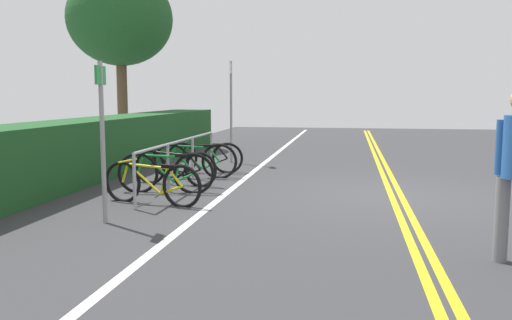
{
  "coord_description": "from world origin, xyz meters",
  "views": [
    {
      "loc": [
        -8.99,
        0.8,
        1.67
      ],
      "look_at": [
        -0.48,
        2.29,
        0.61
      ],
      "focal_mm": 37.41,
      "sensor_mm": 36.0,
      "label": 1
    }
  ],
  "objects_px": {
    "tree_mid": "(120,19)",
    "bicycle_1": "(166,173)",
    "bike_rack": "(181,152)",
    "bicycle_2": "(175,167)",
    "sign_post_near": "(102,126)",
    "sign_post_far": "(231,103)",
    "bicycle_3": "(195,161)",
    "bicycle_4": "(205,158)",
    "bicycle_0": "(152,183)"
  },
  "relations": [
    {
      "from": "bicycle_1",
      "to": "bicycle_2",
      "type": "xyz_separation_m",
      "value": [
        0.83,
        0.12,
        -0.03
      ]
    },
    {
      "from": "bicycle_3",
      "to": "sign_post_far",
      "type": "height_order",
      "value": "sign_post_far"
    },
    {
      "from": "sign_post_far",
      "to": "tree_mid",
      "type": "bearing_deg",
      "value": 50.71
    },
    {
      "from": "bicycle_3",
      "to": "sign_post_near",
      "type": "relative_size",
      "value": 0.81
    },
    {
      "from": "bicycle_0",
      "to": "sign_post_near",
      "type": "relative_size",
      "value": 0.82
    },
    {
      "from": "tree_mid",
      "to": "bicycle_1",
      "type": "bearing_deg",
      "value": -151.59
    },
    {
      "from": "bicycle_0",
      "to": "bicycle_2",
      "type": "distance_m",
      "value": 1.81
    },
    {
      "from": "bike_rack",
      "to": "bicycle_1",
      "type": "height_order",
      "value": "bike_rack"
    },
    {
      "from": "bicycle_2",
      "to": "bicycle_1",
      "type": "bearing_deg",
      "value": -172.06
    },
    {
      "from": "bicycle_3",
      "to": "sign_post_far",
      "type": "xyz_separation_m",
      "value": [
        2.48,
        -0.19,
        1.13
      ]
    },
    {
      "from": "bicycle_4",
      "to": "sign_post_far",
      "type": "relative_size",
      "value": 0.67
    },
    {
      "from": "bicycle_2",
      "to": "bicycle_3",
      "type": "height_order",
      "value": "bicycle_3"
    },
    {
      "from": "bike_rack",
      "to": "tree_mid",
      "type": "xyz_separation_m",
      "value": [
        6.98,
        4.23,
        3.44
      ]
    },
    {
      "from": "bicycle_4",
      "to": "bicycle_2",
      "type": "bearing_deg",
      "value": 175.1
    },
    {
      "from": "sign_post_near",
      "to": "sign_post_far",
      "type": "bearing_deg",
      "value": -2.45
    },
    {
      "from": "bicycle_4",
      "to": "tree_mid",
      "type": "relative_size",
      "value": 0.3
    },
    {
      "from": "bike_rack",
      "to": "bicycle_3",
      "type": "bearing_deg",
      "value": -0.76
    },
    {
      "from": "bicycle_4",
      "to": "bicycle_3",
      "type": "bearing_deg",
      "value": -179.04
    },
    {
      "from": "bicycle_4",
      "to": "bicycle_1",
      "type": "bearing_deg",
      "value": 179.52
    },
    {
      "from": "bike_rack",
      "to": "bicycle_2",
      "type": "relative_size",
      "value": 2.59
    },
    {
      "from": "bicycle_0",
      "to": "bicycle_3",
      "type": "relative_size",
      "value": 1.01
    },
    {
      "from": "bicycle_4",
      "to": "tree_mid",
      "type": "xyz_separation_m",
      "value": [
        5.35,
        4.23,
        3.74
      ]
    },
    {
      "from": "bicycle_4",
      "to": "sign_post_near",
      "type": "relative_size",
      "value": 0.79
    },
    {
      "from": "bike_rack",
      "to": "bicycle_3",
      "type": "height_order",
      "value": "bike_rack"
    },
    {
      "from": "bicycle_0",
      "to": "tree_mid",
      "type": "height_order",
      "value": "tree_mid"
    },
    {
      "from": "bicycle_4",
      "to": "sign_post_near",
      "type": "height_order",
      "value": "sign_post_near"
    },
    {
      "from": "bike_rack",
      "to": "sign_post_near",
      "type": "xyz_separation_m",
      "value": [
        -3.02,
        0.07,
        0.65
      ]
    },
    {
      "from": "bike_rack",
      "to": "sign_post_near",
      "type": "distance_m",
      "value": 3.09
    },
    {
      "from": "bicycle_2",
      "to": "sign_post_near",
      "type": "relative_size",
      "value": 0.82
    },
    {
      "from": "bicycle_3",
      "to": "bike_rack",
      "type": "bearing_deg",
      "value": 179.24
    },
    {
      "from": "bicycle_0",
      "to": "bicycle_2",
      "type": "bearing_deg",
      "value": 7.22
    },
    {
      "from": "bicycle_0",
      "to": "sign_post_far",
      "type": "distance_m",
      "value": 5.24
    },
    {
      "from": "bicycle_3",
      "to": "tree_mid",
      "type": "relative_size",
      "value": 0.3
    },
    {
      "from": "sign_post_near",
      "to": "bicycle_3",
      "type": "bearing_deg",
      "value": -1.23
    },
    {
      "from": "bicycle_2",
      "to": "tree_mid",
      "type": "xyz_separation_m",
      "value": [
        6.94,
        4.09,
        3.74
      ]
    },
    {
      "from": "bicycle_1",
      "to": "bicycle_3",
      "type": "relative_size",
      "value": 0.99
    },
    {
      "from": "bike_rack",
      "to": "bicycle_3",
      "type": "relative_size",
      "value": 2.62
    },
    {
      "from": "bicycle_4",
      "to": "sign_post_far",
      "type": "distance_m",
      "value": 2.09
    },
    {
      "from": "bicycle_1",
      "to": "bicycle_2",
      "type": "bearing_deg",
      "value": 7.94
    },
    {
      "from": "bicycle_2",
      "to": "sign_post_far",
      "type": "distance_m",
      "value": 3.53
    },
    {
      "from": "bicycle_4",
      "to": "sign_post_far",
      "type": "xyz_separation_m",
      "value": [
        1.73,
        -0.2,
        1.15
      ]
    },
    {
      "from": "sign_post_far",
      "to": "bicycle_0",
      "type": "bearing_deg",
      "value": 178.75
    },
    {
      "from": "sign_post_far",
      "to": "bicycle_2",
      "type": "bearing_deg",
      "value": 174.17
    },
    {
      "from": "bicycle_2",
      "to": "bicycle_4",
      "type": "height_order",
      "value": "bicycle_4"
    },
    {
      "from": "bicycle_2",
      "to": "sign_post_far",
      "type": "relative_size",
      "value": 0.69
    },
    {
      "from": "sign_post_near",
      "to": "sign_post_far",
      "type": "height_order",
      "value": "sign_post_far"
    },
    {
      "from": "bike_rack",
      "to": "bicycle_0",
      "type": "bearing_deg",
      "value": -177.06
    },
    {
      "from": "bike_rack",
      "to": "bicycle_2",
      "type": "xyz_separation_m",
      "value": [
        0.04,
        0.14,
        -0.3
      ]
    },
    {
      "from": "bike_rack",
      "to": "bicycle_4",
      "type": "xyz_separation_m",
      "value": [
        1.63,
        0.0,
        -0.3
      ]
    },
    {
      "from": "bicycle_3",
      "to": "bicycle_1",
      "type": "bearing_deg",
      "value": 178.87
    }
  ]
}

